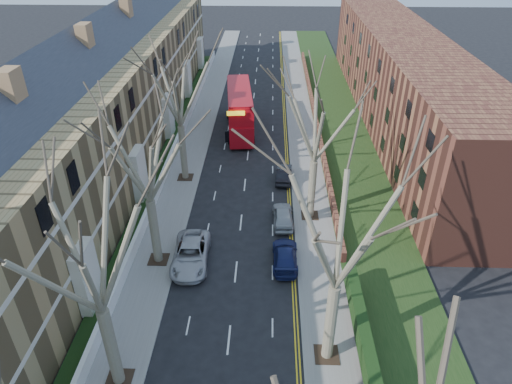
{
  "coord_description": "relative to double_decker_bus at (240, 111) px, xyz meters",
  "views": [
    {
      "loc": [
        2.21,
        -9.38,
        21.79
      ],
      "look_at": [
        1.25,
        20.65,
        3.17
      ],
      "focal_mm": 32.0,
      "sensor_mm": 36.0,
      "label": 1
    }
  ],
  "objects": [
    {
      "name": "front_wall_left",
      "position": [
        -6.45,
        -8.42,
        -1.73
      ],
      "size": [
        0.3,
        78.0,
        1.0
      ],
      "color": "white",
      "rests_on": "ground"
    },
    {
      "name": "tree_right_far",
      "position": [
        6.9,
        -17.42,
        6.89
      ],
      "size": [
        10.15,
        10.15,
        14.22
      ],
      "color": "#726851",
      "rests_on": "ground"
    },
    {
      "name": "double_decker_bus",
      "position": [
        0.0,
        0.0,
        0.0
      ],
      "size": [
        3.71,
        11.65,
        4.77
      ],
      "rotation": [
        0.0,
        0.0,
        3.24
      ],
      "color": "#A00B14",
      "rests_on": "ground"
    },
    {
      "name": "grass_verge_right",
      "position": [
        11.7,
        -0.42,
        -2.2
      ],
      "size": [
        6.0,
        102.0,
        0.06
      ],
      "color": "#1A3212",
      "rests_on": "ground"
    },
    {
      "name": "pavement_right",
      "position": [
        7.2,
        -0.42,
        -2.29
      ],
      "size": [
        3.0,
        102.0,
        0.12
      ],
      "primitive_type": "cube",
      "color": "slate",
      "rests_on": "ground"
    },
    {
      "name": "car_right_far",
      "position": [
        4.84,
        -11.38,
        -1.71
      ],
      "size": [
        1.64,
        3.97,
        1.28
      ],
      "primitive_type": "imported",
      "rotation": [
        0.0,
        0.0,
        3.07
      ],
      "color": "black",
      "rests_on": "ground"
    },
    {
      "name": "tree_left_mid",
      "position": [
        -4.5,
        -33.42,
        7.2
      ],
      "size": [
        10.5,
        10.5,
        14.71
      ],
      "color": "#726851",
      "rests_on": "ground"
    },
    {
      "name": "terrace_left",
      "position": [
        -12.44,
        -8.42,
        3.18
      ],
      "size": [
        9.7,
        78.0,
        13.6
      ],
      "color": "#9A7D4E",
      "rests_on": "ground"
    },
    {
      "name": "tree_right_mid",
      "position": [
        6.9,
        -31.42,
        7.2
      ],
      "size": [
        10.5,
        10.5,
        14.71
      ],
      "color": "#726851",
      "rests_on": "ground"
    },
    {
      "name": "car_left_far",
      "position": [
        -2.09,
        -23.51,
        -1.6
      ],
      "size": [
        2.69,
        5.52,
        1.51
      ],
      "primitive_type": "imported",
      "rotation": [
        0.0,
        0.0,
        0.03
      ],
      "color": "#ADADB3",
      "rests_on": "ground"
    },
    {
      "name": "flats_right",
      "position": [
        18.66,
        3.58,
        2.63
      ],
      "size": [
        13.97,
        54.0,
        10.0
      ],
      "color": "brown",
      "rests_on": "ground"
    },
    {
      "name": "tree_left_far",
      "position": [
        -4.5,
        -23.42,
        6.89
      ],
      "size": [
        10.15,
        10.15,
        14.22
      ],
      "color": "#726851",
      "rests_on": "ground"
    },
    {
      "name": "pavement_left",
      "position": [
        -4.8,
        -0.42,
        -2.29
      ],
      "size": [
        3.0,
        102.0,
        0.12
      ],
      "primitive_type": "cube",
      "color": "slate",
      "rests_on": "ground"
    },
    {
      "name": "car_right_near",
      "position": [
        4.68,
        -23.33,
        -1.71
      ],
      "size": [
        1.8,
        4.42,
        1.28
      ],
      "primitive_type": "imported",
      "rotation": [
        0.0,
        0.0,
        3.14
      ],
      "color": "#161D4F",
      "rests_on": "ground"
    },
    {
      "name": "car_right_mid",
      "position": [
        4.62,
        -18.35,
        -1.67
      ],
      "size": [
        1.75,
        4.08,
        1.37
      ],
      "primitive_type": "imported",
      "rotation": [
        0.0,
        0.0,
        3.17
      ],
      "color": "#9BA0A4",
      "rests_on": "ground"
    },
    {
      "name": "tree_left_dist",
      "position": [
        -4.5,
        -11.42,
        7.21
      ],
      "size": [
        10.5,
        10.5,
        14.71
      ],
      "color": "#726851",
      "rests_on": "ground"
    }
  ]
}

